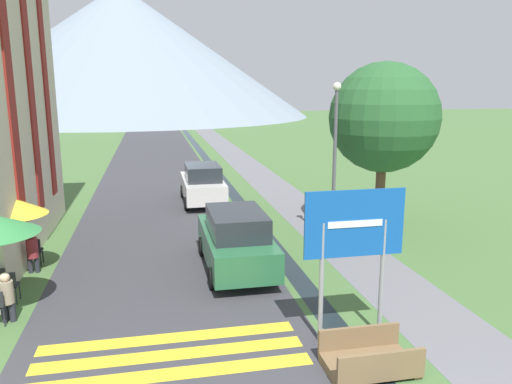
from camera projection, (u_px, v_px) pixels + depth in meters
name	position (u px, v px, depth m)	size (l,w,h in m)	color
ground_plane	(207.00, 190.00, 26.16)	(160.00, 160.00, 0.00)	#476B38
road	(156.00, 163.00, 35.23)	(6.40, 60.00, 0.01)	#38383D
footpath	(241.00, 160.00, 36.45)	(2.20, 60.00, 0.01)	slate
drainage_channel	(208.00, 161.00, 35.97)	(0.60, 60.00, 0.00)	black
crosswalk_marking	(171.00, 355.00, 10.11)	(5.44, 1.84, 0.01)	yellow
mountain_distant	(122.00, 52.00, 87.06)	(64.80, 64.80, 22.22)	gray
road_sign	(354.00, 238.00, 10.35)	(2.17, 0.11, 3.28)	gray
footbridge	(369.00, 359.00, 9.54)	(1.70, 1.10, 0.65)	brown
parked_car_near	(236.00, 240.00, 14.68)	(1.91, 4.46, 1.82)	#28663D
parked_car_far	(203.00, 184.00, 23.07)	(1.87, 4.31, 1.82)	silver
cafe_chair_far_left	(35.00, 250.00, 15.00)	(0.40, 0.40, 0.85)	#232328
cafe_chair_far_right	(34.00, 249.00, 15.08)	(0.40, 0.40, 0.85)	#232328
cafe_chair_near_left	(9.00, 284.00, 12.41)	(0.40, 0.40, 0.85)	#232328
cafe_umbrella_middle_yellow	(11.00, 206.00, 14.00)	(1.95, 1.95, 2.30)	#B7B2A8
person_seated_near	(6.00, 295.00, 11.42)	(0.32, 0.32, 1.20)	#282833
person_standing_terrace	(4.00, 251.00, 13.22)	(0.32, 0.32, 1.80)	#282833
person_seated_far	(32.00, 250.00, 14.44)	(0.32, 0.32, 1.25)	#282833
streetlamp	(335.00, 150.00, 16.81)	(0.28, 0.28, 5.47)	#515156
tree_by_path	(384.00, 118.00, 18.21)	(4.02, 4.02, 6.23)	brown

